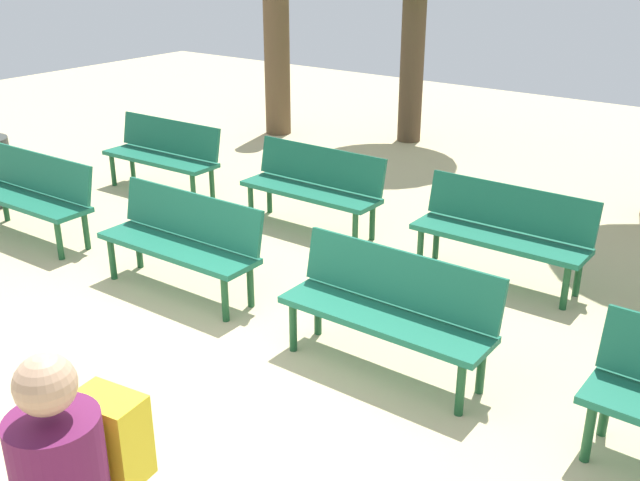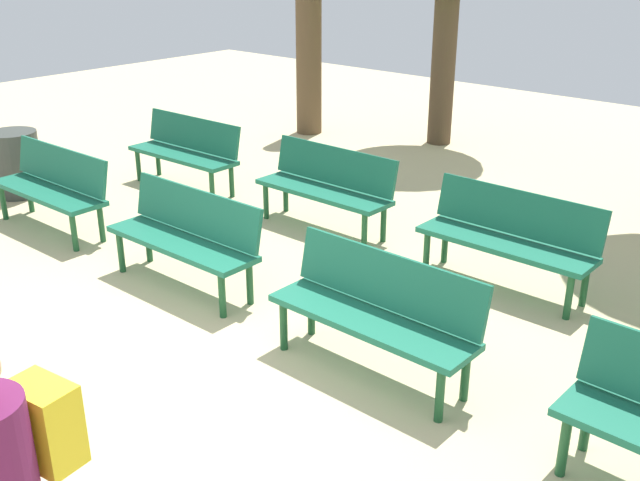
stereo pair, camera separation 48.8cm
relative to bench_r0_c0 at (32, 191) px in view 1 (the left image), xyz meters
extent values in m
plane|color=#CCB789|center=(3.26, -1.55, -0.50)|extent=(24.00, 24.00, 0.00)
cube|color=#19664C|center=(0.00, -0.08, -0.07)|extent=(1.61, 0.47, 0.05)
cube|color=#19664C|center=(0.00, 0.12, 0.17)|extent=(1.60, 0.15, 0.40)
cylinder|color=#194C28|center=(0.70, -0.22, -0.30)|extent=(0.06, 0.06, 0.40)
cylinder|color=#194C28|center=(-0.70, 0.07, -0.30)|extent=(0.06, 0.06, 0.40)
cylinder|color=#194C28|center=(0.70, 0.10, -0.30)|extent=(0.06, 0.06, 0.40)
cube|color=#19664C|center=(2.18, -0.04, -0.07)|extent=(1.61, 0.46, 0.05)
cube|color=#19664C|center=(2.17, 0.16, 0.17)|extent=(1.60, 0.15, 0.40)
cylinder|color=#194C28|center=(1.48, -0.21, -0.30)|extent=(0.06, 0.06, 0.40)
cylinder|color=#194C28|center=(2.88, -0.19, -0.30)|extent=(0.06, 0.06, 0.40)
cylinder|color=#194C28|center=(1.47, 0.11, -0.30)|extent=(0.06, 0.06, 0.40)
cylinder|color=#194C28|center=(2.87, 0.13, -0.30)|extent=(0.06, 0.06, 0.40)
cube|color=#19664C|center=(4.32, -0.06, -0.07)|extent=(1.60, 0.45, 0.05)
cube|color=#19664C|center=(4.32, 0.14, 0.17)|extent=(1.60, 0.13, 0.40)
cylinder|color=#194C28|center=(3.62, -0.22, -0.30)|extent=(0.06, 0.06, 0.40)
cylinder|color=#194C28|center=(5.02, -0.22, -0.30)|extent=(0.06, 0.06, 0.40)
cylinder|color=#194C28|center=(3.62, 0.10, -0.30)|extent=(0.06, 0.06, 0.40)
cylinder|color=#194C28|center=(5.02, 0.10, -0.30)|extent=(0.06, 0.06, 0.40)
cylinder|color=#194C28|center=(5.85, -0.19, -0.30)|extent=(0.06, 0.06, 0.40)
cylinder|color=#194C28|center=(5.86, 0.13, -0.30)|extent=(0.06, 0.06, 0.40)
cube|color=#19664C|center=(-0.04, 1.78, -0.07)|extent=(1.61, 0.48, 0.05)
cube|color=#19664C|center=(-0.05, 1.98, 0.17)|extent=(1.60, 0.16, 0.40)
cylinder|color=#194C28|center=(-0.74, 1.60, -0.30)|extent=(0.06, 0.06, 0.40)
cylinder|color=#194C28|center=(0.66, 1.64, -0.30)|extent=(0.06, 0.06, 0.40)
cylinder|color=#194C28|center=(-0.75, 1.92, -0.30)|extent=(0.06, 0.06, 0.40)
cylinder|color=#194C28|center=(0.65, 1.96, -0.30)|extent=(0.06, 0.06, 0.40)
cube|color=#19664C|center=(2.19, 1.87, -0.07)|extent=(1.60, 0.44, 0.05)
cube|color=#19664C|center=(2.19, 2.07, 0.17)|extent=(1.60, 0.12, 0.40)
cylinder|color=#194C28|center=(1.49, 1.71, -0.30)|extent=(0.06, 0.06, 0.40)
cylinder|color=#194C28|center=(2.89, 1.71, -0.30)|extent=(0.06, 0.06, 0.40)
cylinder|color=#194C28|center=(1.49, 2.03, -0.30)|extent=(0.06, 0.06, 0.40)
cylinder|color=#194C28|center=(2.89, 2.03, -0.30)|extent=(0.06, 0.06, 0.40)
cube|color=#19664C|center=(4.36, 1.84, -0.07)|extent=(1.60, 0.44, 0.05)
cube|color=#19664C|center=(4.36, 2.04, 0.17)|extent=(1.60, 0.12, 0.40)
cylinder|color=#194C28|center=(3.66, 1.68, -0.30)|extent=(0.06, 0.06, 0.40)
cylinder|color=#194C28|center=(5.06, 1.68, -0.30)|extent=(0.06, 0.06, 0.40)
cylinder|color=#194C28|center=(3.66, 2.00, -0.30)|extent=(0.06, 0.06, 0.40)
cylinder|color=#194C28|center=(5.06, 2.00, -0.30)|extent=(0.06, 0.06, 0.40)
cylinder|color=brown|center=(-0.78, 4.96, 0.73)|extent=(0.40, 0.40, 2.47)
cylinder|color=#4C3A28|center=(1.16, 5.79, 0.77)|extent=(0.36, 0.36, 2.55)
sphere|color=tan|center=(4.69, -2.91, 1.04)|extent=(0.22, 0.22, 0.22)
cube|color=yellow|center=(4.65, -2.66, 0.65)|extent=(0.30, 0.22, 0.36)
camera|label=1|loc=(6.72, -4.08, 2.46)|focal=41.49mm
camera|label=2|loc=(7.10, -3.77, 2.46)|focal=41.49mm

